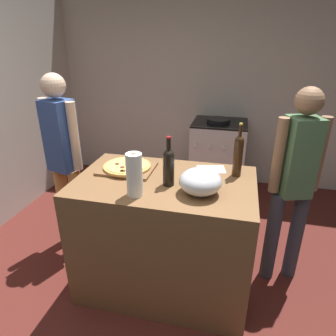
# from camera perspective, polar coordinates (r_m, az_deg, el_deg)

# --- Properties ---
(ground_plane) EXTENTS (4.34, 3.36, 0.02)m
(ground_plane) POSITION_cam_1_polar(r_m,az_deg,el_deg) (3.19, 2.13, -12.10)
(ground_plane) COLOR #511E19
(kitchen_wall_rear) EXTENTS (4.34, 0.10, 2.60)m
(kitchen_wall_rear) POSITION_cam_1_polar(r_m,az_deg,el_deg) (4.04, 6.63, 15.68)
(kitchen_wall_rear) COLOR #BCB7AD
(kitchen_wall_rear) RESTS_ON ground_plane
(counter) EXTENTS (1.26, 0.78, 0.93)m
(counter) POSITION_cam_1_polar(r_m,az_deg,el_deg) (2.35, -0.58, -12.57)
(counter) COLOR brown
(counter) RESTS_ON ground_plane
(cutting_board) EXTENTS (0.40, 0.32, 0.02)m
(cutting_board) POSITION_cam_1_polar(r_m,az_deg,el_deg) (2.28, -7.77, -0.11)
(cutting_board) COLOR brown
(cutting_board) RESTS_ON counter
(pizza) EXTENTS (0.36, 0.36, 0.03)m
(pizza) POSITION_cam_1_polar(r_m,az_deg,el_deg) (2.27, -7.80, 0.37)
(pizza) COLOR tan
(pizza) RESTS_ON cutting_board
(mixing_bowl) EXTENTS (0.27, 0.27, 0.17)m
(mixing_bowl) POSITION_cam_1_polar(r_m,az_deg,el_deg) (1.91, 6.20, -2.56)
(mixing_bowl) COLOR #B2B2B7
(mixing_bowl) RESTS_ON counter
(paper_towel_roll) EXTENTS (0.10, 0.10, 0.29)m
(paper_towel_roll) POSITION_cam_1_polar(r_m,az_deg,el_deg) (1.86, -6.42, -1.32)
(paper_towel_roll) COLOR white
(paper_towel_roll) RESTS_ON counter
(wine_bottle_clear) EXTENTS (0.07, 0.07, 0.39)m
(wine_bottle_clear) POSITION_cam_1_polar(r_m,az_deg,el_deg) (2.17, 13.23, 2.60)
(wine_bottle_clear) COLOR #331E0F
(wine_bottle_clear) RESTS_ON counter
(wine_bottle_amber) EXTENTS (0.08, 0.08, 0.34)m
(wine_bottle_amber) POSITION_cam_1_polar(r_m,az_deg,el_deg) (1.98, 0.11, 0.52)
(wine_bottle_amber) COLOR black
(wine_bottle_amber) RESTS_ON counter
(recipe_sheet) EXTENTS (0.24, 0.19, 0.00)m
(recipe_sheet) POSITION_cam_1_polar(r_m,az_deg,el_deg) (2.30, 8.20, -0.23)
(recipe_sheet) COLOR white
(recipe_sheet) RESTS_ON counter
(stove) EXTENTS (0.65, 0.59, 0.95)m
(stove) POSITION_cam_1_polar(r_m,az_deg,el_deg) (3.84, 9.44, 2.10)
(stove) COLOR #B7B7BC
(stove) RESTS_ON ground_plane
(person_in_stripes) EXTENTS (0.38, 0.26, 1.60)m
(person_in_stripes) POSITION_cam_1_polar(r_m,az_deg,el_deg) (2.72, -19.28, 2.36)
(person_in_stripes) COLOR #D88C4C
(person_in_stripes) RESTS_ON ground_plane
(person_in_red) EXTENTS (0.36, 0.26, 1.56)m
(person_in_red) POSITION_cam_1_polar(r_m,az_deg,el_deg) (2.39, 22.95, -2.09)
(person_in_red) COLOR #383D4C
(person_in_red) RESTS_ON ground_plane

